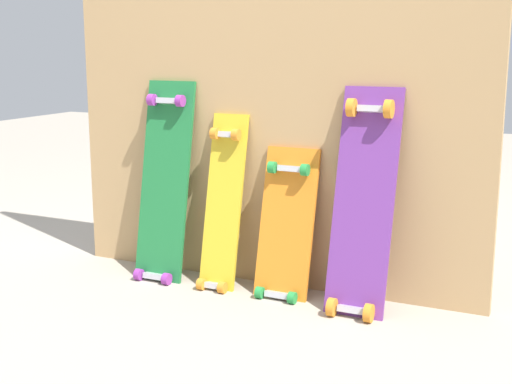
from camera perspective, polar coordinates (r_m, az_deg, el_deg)
ground_plane at (r=3.11m, az=0.55°, el=-7.54°), size 12.00×12.00×0.00m
plywood_wall_panel at (r=3.00m, az=1.15°, el=8.58°), size 1.87×0.04×1.72m
skateboard_green at (r=3.17m, az=-7.39°, el=0.24°), size 0.23×0.24×0.94m
skateboard_yellow at (r=3.04m, az=-2.70°, el=-1.46°), size 0.16×0.23×0.81m
skateboard_orange at (r=2.94m, az=2.38°, el=-3.21°), size 0.23×0.22×0.68m
skateboard_purple at (r=2.77m, az=8.54°, el=-1.38°), size 0.24×0.29×0.93m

